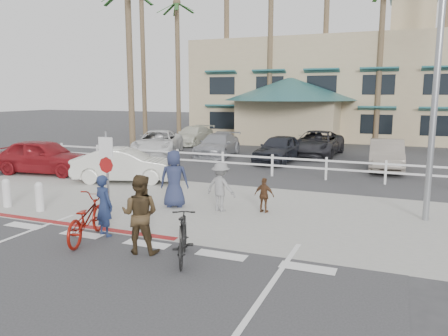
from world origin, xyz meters
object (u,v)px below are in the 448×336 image
at_px(car_white_sedan, 125,165).
at_px(car_red_compact, 44,156).
at_px(sign_post, 107,170).
at_px(bike_red, 86,218).
at_px(bike_black, 183,237).

relative_size(car_white_sedan, car_red_compact, 0.91).
xyz_separation_m(sign_post, car_white_sedan, (-2.69, 4.76, -0.74)).
xyz_separation_m(bike_red, car_white_sedan, (-3.39, 6.62, 0.14)).
bearing_deg(car_red_compact, sign_post, -131.74).
relative_size(bike_black, car_red_compact, 0.39).
relative_size(bike_red, car_white_sedan, 0.51).
height_order(sign_post, bike_black, sign_post).
bearing_deg(bike_black, bike_red, -29.83).
bearing_deg(car_white_sedan, bike_red, -171.93).
distance_m(sign_post, car_red_compact, 8.88).
height_order(bike_red, car_white_sedan, car_white_sedan).
height_order(sign_post, car_red_compact, sign_post).
xyz_separation_m(bike_black, car_white_sedan, (-6.32, 6.97, 0.16)).
height_order(bike_black, car_red_compact, car_red_compact).
bearing_deg(bike_black, car_red_compact, -56.31).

